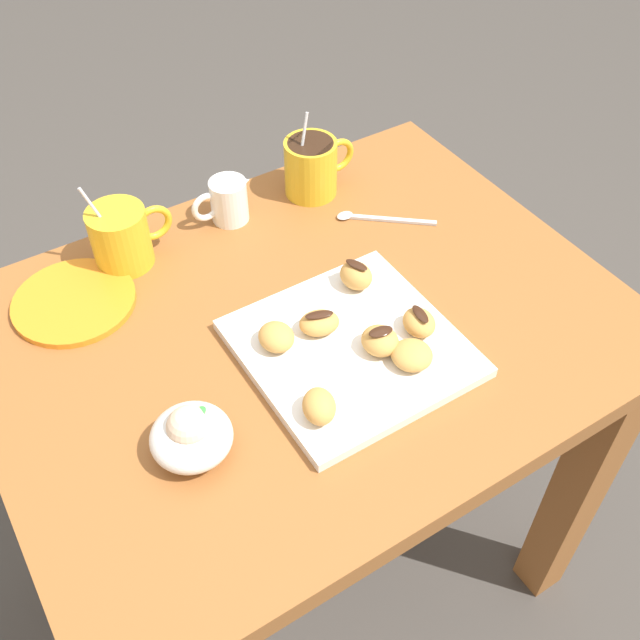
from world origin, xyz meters
name	(u,v)px	position (x,y,z in m)	size (l,w,h in m)	color
ground_plane	(310,559)	(0.00, 0.00, 0.00)	(8.00, 8.00, 0.00)	#423D38
dining_table	(307,391)	(0.00, 0.00, 0.58)	(0.89, 0.69, 0.74)	#935628
pastry_plate_square	(351,348)	(0.02, -0.08, 0.75)	(0.28, 0.28, 0.02)	white
coffee_mug_mustard_left	(121,235)	(-0.16, 0.26, 0.79)	(0.13, 0.09, 0.15)	gold
coffee_mug_mustard_right	(312,165)	(0.17, 0.26, 0.79)	(0.13, 0.09, 0.15)	gold
cream_pitcher_white	(228,199)	(0.02, 0.26, 0.78)	(0.10, 0.06, 0.07)	white
ice_cream_bowl	(191,435)	(-0.23, -0.11, 0.77)	(0.10, 0.10, 0.07)	white
saucer_orange_left	(74,301)	(-0.27, 0.21, 0.75)	(0.18, 0.18, 0.01)	orange
loose_spoon_near_saucer	(374,218)	(0.21, 0.14, 0.74)	(0.13, 0.11, 0.01)	silver
beignet_0	(356,275)	(0.09, 0.01, 0.78)	(0.05, 0.04, 0.04)	#D19347
chocolate_drizzle_0	(357,265)	(0.09, 0.01, 0.80)	(0.04, 0.01, 0.01)	#381E11
beignet_1	(380,341)	(0.05, -0.11, 0.77)	(0.05, 0.05, 0.03)	#D19347
chocolate_drizzle_1	(381,331)	(0.05, -0.11, 0.79)	(0.03, 0.02, 0.01)	#381E11
beignet_2	(276,337)	(-0.06, -0.03, 0.77)	(0.05, 0.05, 0.03)	#D19347
beignet_3	(320,322)	(0.00, -0.04, 0.77)	(0.06, 0.04, 0.03)	#D19347
chocolate_drizzle_3	(320,314)	(0.00, -0.04, 0.79)	(0.04, 0.02, 0.01)	#381E11
beignet_4	(419,322)	(0.12, -0.11, 0.77)	(0.05, 0.04, 0.03)	#D19347
chocolate_drizzle_4	(420,314)	(0.12, -0.11, 0.79)	(0.04, 0.02, 0.01)	#381E11
beignet_5	(319,406)	(-0.08, -0.16, 0.77)	(0.04, 0.05, 0.03)	#D19347
beignet_6	(412,355)	(0.07, -0.15, 0.77)	(0.05, 0.05, 0.03)	#D19347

